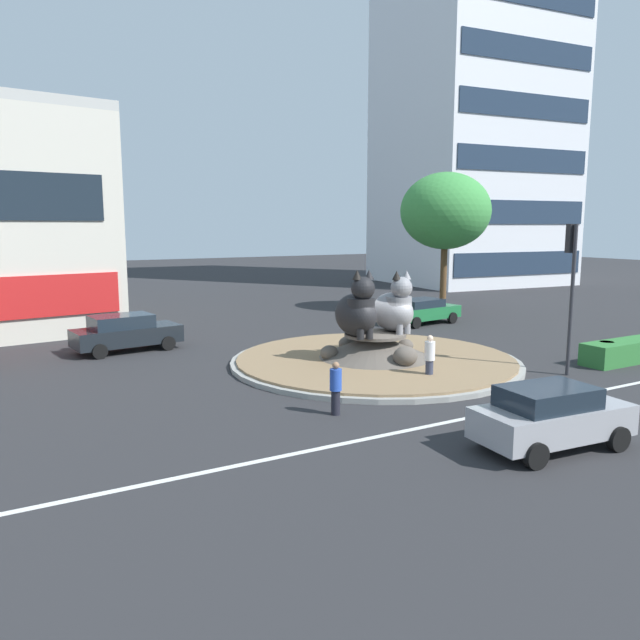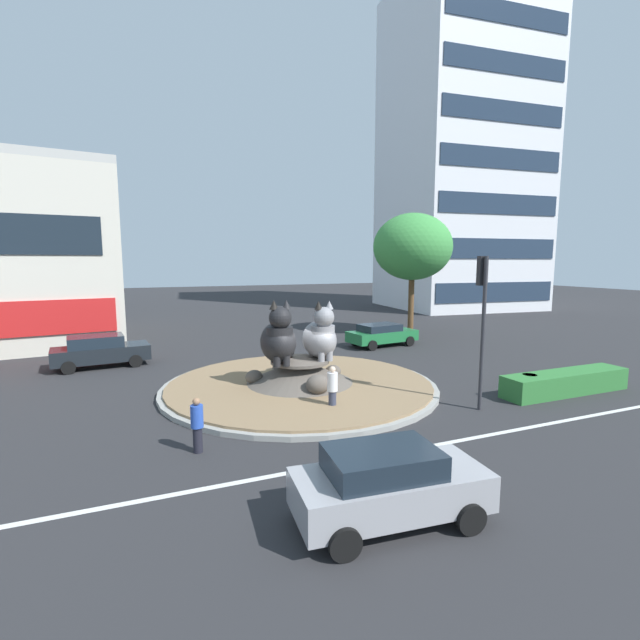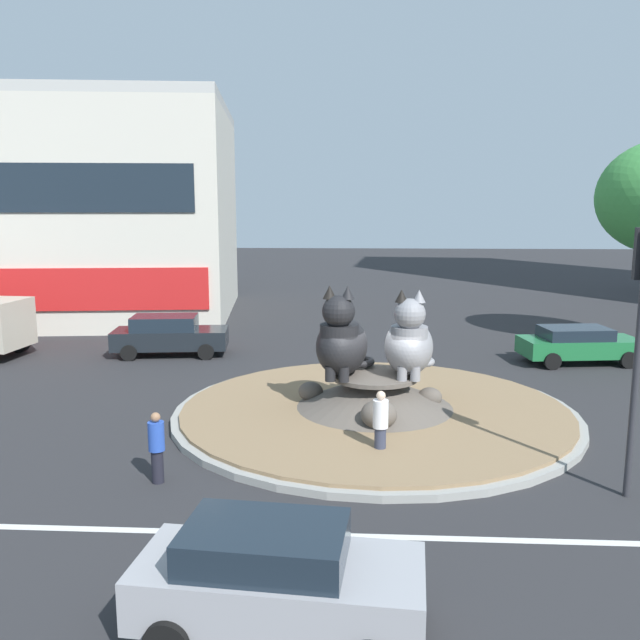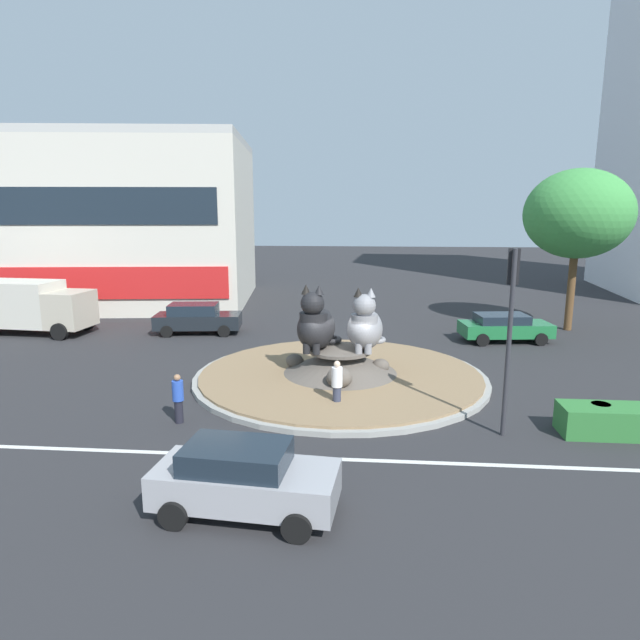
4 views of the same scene
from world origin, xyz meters
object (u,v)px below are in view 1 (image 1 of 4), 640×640
at_px(pedestrian_white_shirt, 430,357).
at_px(hatchback_near_shophouse, 422,310).
at_px(traffic_light_mast, 571,271).
at_px(cat_statue_grey, 395,309).
at_px(office_tower, 474,94).
at_px(parked_car_right, 126,332).
at_px(litter_bin, 606,353).
at_px(cat_statue_black, 357,312).
at_px(pedestrian_blue_shirt, 336,387).
at_px(broadleaf_tree_behind_island, 445,211).
at_px(sedan_on_far_lane, 551,416).

bearing_deg(pedestrian_white_shirt, hatchback_near_shophouse, -116.65).
bearing_deg(traffic_light_mast, hatchback_near_shophouse, -4.72).
height_order(cat_statue_grey, office_tower, office_tower).
height_order(parked_car_right, litter_bin, parked_car_right).
relative_size(cat_statue_black, parked_car_right, 0.56).
distance_m(office_tower, pedestrian_white_shirt, 43.84).
xyz_separation_m(pedestrian_blue_shirt, litter_bin, (13.06, 0.37, -0.39)).
height_order(broadleaf_tree_behind_island, parked_car_right, broadleaf_tree_behind_island).
xyz_separation_m(cat_statue_black, sedan_on_far_lane, (-0.69, -9.92, -1.37)).
distance_m(cat_statue_grey, sedan_on_far_lane, 10.51).
xyz_separation_m(traffic_light_mast, hatchback_near_shophouse, (2.93, 12.08, -3.11)).
xyz_separation_m(office_tower, sedan_on_far_lane, (-30.33, -35.32, -16.94)).
distance_m(cat_statue_grey, broadleaf_tree_behind_island, 15.86).
xyz_separation_m(traffic_light_mast, pedestrian_white_shirt, (-5.13, 1.73, -2.99)).
height_order(cat_statue_grey, traffic_light_mast, traffic_light_mast).
relative_size(cat_statue_black, litter_bin, 2.95).
bearing_deg(pedestrian_blue_shirt, traffic_light_mast, -30.77).
height_order(office_tower, pedestrian_blue_shirt, office_tower).
height_order(pedestrian_white_shirt, sedan_on_far_lane, pedestrian_white_shirt).
xyz_separation_m(cat_statue_black, parked_car_right, (-7.23, 7.70, -1.36)).
bearing_deg(broadleaf_tree_behind_island, pedestrian_white_shirt, -132.43).
bearing_deg(office_tower, parked_car_right, -149.01).
distance_m(traffic_light_mast, broadleaf_tree_behind_island, 17.05).
bearing_deg(office_tower, traffic_light_mast, -122.42).
relative_size(broadleaf_tree_behind_island, pedestrian_white_shirt, 5.25).
height_order(traffic_light_mast, hatchback_near_shophouse, traffic_light_mast).
bearing_deg(pedestrian_white_shirt, pedestrian_blue_shirt, 30.00).
height_order(cat_statue_grey, sedan_on_far_lane, cat_statue_grey).
distance_m(traffic_light_mast, pedestrian_white_shirt, 6.18).
relative_size(traffic_light_mast, parked_car_right, 1.17).
bearing_deg(traffic_light_mast, pedestrian_white_shirt, 80.29).
bearing_deg(broadleaf_tree_behind_island, office_tower, 42.83).
xyz_separation_m(parked_car_right, litter_bin, (16.36, -12.21, -0.41)).
bearing_deg(office_tower, hatchback_near_shophouse, -133.08).
relative_size(cat_statue_black, cat_statue_grey, 1.04).
xyz_separation_m(hatchback_near_shophouse, litter_bin, (0.05, -11.67, -0.32)).
xyz_separation_m(cat_statue_grey, hatchback_near_shophouse, (7.14, 6.99, -1.40)).
xyz_separation_m(cat_statue_grey, office_tower, (27.70, 25.22, 15.62)).
distance_m(broadleaf_tree_behind_island, sedan_on_far_lane, 25.26).
height_order(traffic_light_mast, pedestrian_blue_shirt, traffic_light_mast).
xyz_separation_m(cat_statue_black, pedestrian_blue_shirt, (-3.94, -4.87, -1.37)).
xyz_separation_m(cat_statue_grey, parked_car_right, (-9.17, 7.53, -1.31)).
height_order(traffic_light_mast, sedan_on_far_lane, traffic_light_mast).
distance_m(traffic_light_mast, parked_car_right, 18.64).
distance_m(sedan_on_far_lane, hatchback_near_shophouse, 19.68).
xyz_separation_m(sedan_on_far_lane, litter_bin, (9.82, 5.42, -0.39)).
distance_m(cat_statue_black, office_tower, 42.02).
height_order(office_tower, parked_car_right, office_tower).
height_order(sedan_on_far_lane, parked_car_right, parked_car_right).
relative_size(cat_statue_grey, office_tower, 0.07).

